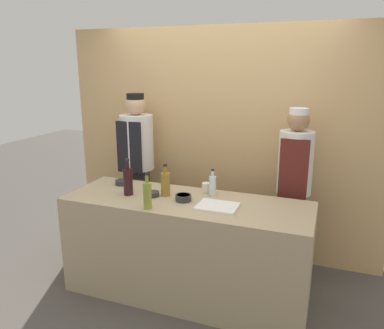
{
  "coord_description": "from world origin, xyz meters",
  "views": [
    {
      "loc": [
        1.11,
        -2.79,
        2.01
      ],
      "look_at": [
        0.0,
        0.14,
        1.18
      ],
      "focal_mm": 35.0,
      "sensor_mm": 36.0,
      "label": 1
    }
  ],
  "objects_px": {
    "sauce_bowl_orange": "(183,197)",
    "bottle_oil": "(147,195)",
    "bottle_wine": "(128,181)",
    "bottle_vinegar": "(165,183)",
    "sauce_bowl_brown": "(153,194)",
    "cup_cream": "(206,188)",
    "sauce_bowl_white": "(122,182)",
    "cutting_board": "(218,206)",
    "chef_left": "(138,167)",
    "bottle_clear": "(212,185)",
    "chef_right": "(294,188)"
  },
  "relations": [
    {
      "from": "sauce_bowl_brown",
      "to": "bottle_oil",
      "type": "distance_m",
      "value": 0.3
    },
    {
      "from": "bottle_oil",
      "to": "cup_cream",
      "type": "relative_size",
      "value": 3.27
    },
    {
      "from": "cup_cream",
      "to": "chef_left",
      "type": "xyz_separation_m",
      "value": [
        -0.92,
        0.41,
        0.0
      ]
    },
    {
      "from": "bottle_wine",
      "to": "bottle_vinegar",
      "type": "xyz_separation_m",
      "value": [
        0.32,
        0.1,
        -0.02
      ]
    },
    {
      "from": "sauce_bowl_orange",
      "to": "chef_right",
      "type": "distance_m",
      "value": 1.08
    },
    {
      "from": "bottle_clear",
      "to": "chef_left",
      "type": "relative_size",
      "value": 0.14
    },
    {
      "from": "cutting_board",
      "to": "bottle_oil",
      "type": "xyz_separation_m",
      "value": [
        -0.52,
        -0.21,
        0.11
      ]
    },
    {
      "from": "chef_left",
      "to": "bottle_clear",
      "type": "bearing_deg",
      "value": -25.0
    },
    {
      "from": "sauce_bowl_white",
      "to": "chef_left",
      "type": "xyz_separation_m",
      "value": [
        -0.09,
        0.47,
        0.02
      ]
    },
    {
      "from": "sauce_bowl_orange",
      "to": "bottle_oil",
      "type": "relative_size",
      "value": 0.46
    },
    {
      "from": "cutting_board",
      "to": "chef_left",
      "type": "bearing_deg",
      "value": 147.04
    },
    {
      "from": "cutting_board",
      "to": "bottle_wine",
      "type": "bearing_deg",
      "value": 178.29
    },
    {
      "from": "bottle_oil",
      "to": "cup_cream",
      "type": "distance_m",
      "value": 0.62
    },
    {
      "from": "bottle_vinegar",
      "to": "bottle_oil",
      "type": "distance_m",
      "value": 0.33
    },
    {
      "from": "sauce_bowl_brown",
      "to": "sauce_bowl_orange",
      "type": "xyz_separation_m",
      "value": [
        0.3,
        -0.01,
        0.01
      ]
    },
    {
      "from": "sauce_bowl_orange",
      "to": "chef_right",
      "type": "height_order",
      "value": "chef_right"
    },
    {
      "from": "sauce_bowl_orange",
      "to": "bottle_wine",
      "type": "xyz_separation_m",
      "value": [
        -0.52,
        -0.03,
        0.1
      ]
    },
    {
      "from": "chef_left",
      "to": "sauce_bowl_brown",
      "type": "bearing_deg",
      "value": -52.57
    },
    {
      "from": "bottle_vinegar",
      "to": "chef_right",
      "type": "distance_m",
      "value": 1.21
    },
    {
      "from": "sauce_bowl_orange",
      "to": "bottle_oil",
      "type": "distance_m",
      "value": 0.34
    },
    {
      "from": "bottle_oil",
      "to": "bottle_wine",
      "type": "bearing_deg",
      "value": 142.9
    },
    {
      "from": "cup_cream",
      "to": "cutting_board",
      "type": "bearing_deg",
      "value": -57.25
    },
    {
      "from": "sauce_bowl_white",
      "to": "bottle_wine",
      "type": "xyz_separation_m",
      "value": [
        0.2,
        -0.24,
        0.1
      ]
    },
    {
      "from": "bottle_wine",
      "to": "bottle_vinegar",
      "type": "height_order",
      "value": "bottle_wine"
    },
    {
      "from": "sauce_bowl_brown",
      "to": "chef_right",
      "type": "height_order",
      "value": "chef_right"
    },
    {
      "from": "bottle_vinegar",
      "to": "chef_right",
      "type": "height_order",
      "value": "chef_right"
    },
    {
      "from": "sauce_bowl_brown",
      "to": "cup_cream",
      "type": "height_order",
      "value": "cup_cream"
    },
    {
      "from": "cutting_board",
      "to": "chef_left",
      "type": "relative_size",
      "value": 0.19
    },
    {
      "from": "sauce_bowl_white",
      "to": "cup_cream",
      "type": "bearing_deg",
      "value": 3.88
    },
    {
      "from": "bottle_oil",
      "to": "chef_left",
      "type": "bearing_deg",
      "value": 122.67
    },
    {
      "from": "bottle_wine",
      "to": "bottle_clear",
      "type": "distance_m",
      "value": 0.75
    },
    {
      "from": "bottle_wine",
      "to": "bottle_oil",
      "type": "bearing_deg",
      "value": -37.1
    },
    {
      "from": "cup_cream",
      "to": "chef_left",
      "type": "bearing_deg",
      "value": 155.93
    },
    {
      "from": "sauce_bowl_orange",
      "to": "bottle_clear",
      "type": "relative_size",
      "value": 0.56
    },
    {
      "from": "sauce_bowl_white",
      "to": "bottle_oil",
      "type": "xyz_separation_m",
      "value": [
        0.52,
        -0.47,
        0.09
      ]
    },
    {
      "from": "sauce_bowl_brown",
      "to": "sauce_bowl_white",
      "type": "distance_m",
      "value": 0.47
    },
    {
      "from": "bottle_clear",
      "to": "bottle_oil",
      "type": "distance_m",
      "value": 0.62
    },
    {
      "from": "sauce_bowl_brown",
      "to": "bottle_oil",
      "type": "xyz_separation_m",
      "value": [
        0.09,
        -0.27,
        0.09
      ]
    },
    {
      "from": "bottle_clear",
      "to": "bottle_vinegar",
      "type": "xyz_separation_m",
      "value": [
        -0.39,
        -0.14,
        0.02
      ]
    },
    {
      "from": "bottle_wine",
      "to": "bottle_vinegar",
      "type": "bearing_deg",
      "value": 17.1
    },
    {
      "from": "bottle_vinegar",
      "to": "chef_left",
      "type": "height_order",
      "value": "chef_left"
    },
    {
      "from": "bottle_vinegar",
      "to": "cup_cream",
      "type": "relative_size",
      "value": 3.14
    },
    {
      "from": "chef_left",
      "to": "chef_right",
      "type": "distance_m",
      "value": 1.65
    },
    {
      "from": "chef_left",
      "to": "chef_right",
      "type": "bearing_deg",
      "value": -0.0
    },
    {
      "from": "sauce_bowl_brown",
      "to": "chef_left",
      "type": "bearing_deg",
      "value": 127.43
    },
    {
      "from": "sauce_bowl_brown",
      "to": "bottle_wine",
      "type": "xyz_separation_m",
      "value": [
        -0.22,
        -0.04,
        0.11
      ]
    },
    {
      "from": "sauce_bowl_white",
      "to": "cutting_board",
      "type": "height_order",
      "value": "sauce_bowl_white"
    },
    {
      "from": "bottle_wine",
      "to": "sauce_bowl_orange",
      "type": "bearing_deg",
      "value": 2.83
    },
    {
      "from": "sauce_bowl_white",
      "to": "cup_cream",
      "type": "relative_size",
      "value": 1.53
    },
    {
      "from": "sauce_bowl_white",
      "to": "bottle_vinegar",
      "type": "bearing_deg",
      "value": -15.01
    }
  ]
}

